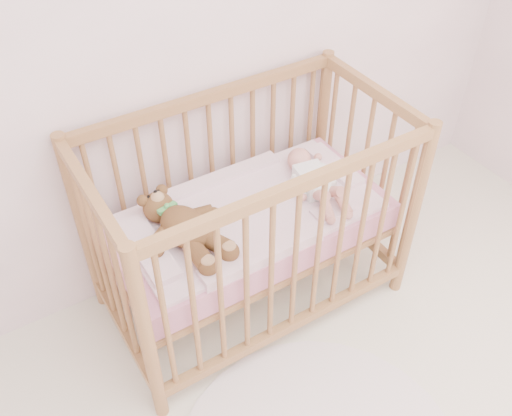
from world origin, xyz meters
TOP-DOWN VIEW (x-y plane):
  - wall_back at (0.00, 2.00)m, footprint 4.00×0.02m
  - crib at (0.18, 1.60)m, footprint 1.36×0.76m
  - mattress at (0.18, 1.60)m, footprint 1.22×0.62m
  - blanket at (0.18, 1.60)m, footprint 1.10×0.58m
  - baby at (0.50, 1.58)m, footprint 0.32×0.53m
  - teddy_bear at (-0.14, 1.58)m, footprint 0.48×0.60m

SIDE VIEW (x-z plane):
  - mattress at x=0.18m, z-range 0.42..0.55m
  - crib at x=0.18m, z-range 0.00..1.00m
  - blanket at x=0.18m, z-range 0.53..0.59m
  - baby at x=0.50m, z-range 0.57..0.70m
  - teddy_bear at x=-0.14m, z-range 0.57..0.72m
  - wall_back at x=0.00m, z-range 0.00..2.70m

